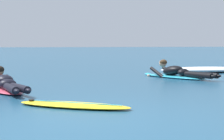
# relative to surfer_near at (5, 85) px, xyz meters

# --- Properties ---
(ground_plane) EXTENTS (120.00, 120.00, 0.00)m
(ground_plane) POSITION_rel_surfer_near_xyz_m (0.94, 6.52, -0.14)
(ground_plane) COLOR navy
(surfer_near) EXTENTS (1.08, 2.44, 0.54)m
(surfer_near) POSITION_rel_surfer_near_xyz_m (0.00, 0.00, 0.00)
(surfer_near) COLOR #E54C66
(surfer_near) RESTS_ON ground
(surfer_far) EXTENTS (1.53, 2.63, 0.54)m
(surfer_far) POSITION_rel_surfer_near_xyz_m (4.45, 2.55, -0.00)
(surfer_far) COLOR #2DB2D1
(surfer_far) RESTS_ON ground
(drifting_surfboard) EXTENTS (1.85, 1.48, 0.16)m
(drifting_surfboard) POSITION_rel_surfer_near_xyz_m (1.10, -2.40, -0.10)
(drifting_surfboard) COLOR yellow
(drifting_surfboard) RESTS_ON ground
(whitewater_back) EXTENTS (2.91, 0.95, 0.19)m
(whitewater_back) POSITION_rel_surfer_near_xyz_m (6.04, 4.51, -0.05)
(whitewater_back) COLOR white
(whitewater_back) RESTS_ON ground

